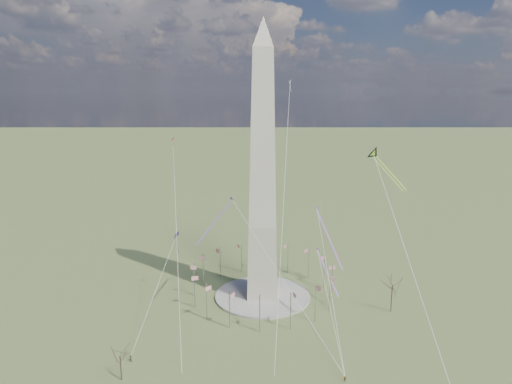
{
  "coord_description": "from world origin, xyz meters",
  "views": [
    {
      "loc": [
        5.6,
        -160.45,
        76.09
      ],
      "look_at": [
        -2.49,
        0.0,
        40.78
      ],
      "focal_mm": 32.0,
      "sensor_mm": 36.0,
      "label": 1
    }
  ],
  "objects_px": {
    "washington_monument": "(263,173)",
    "kite_delta_black": "(375,156)",
    "person_west": "(131,359)",
    "tree_near": "(393,283)"
  },
  "relations": [
    {
      "from": "tree_near",
      "to": "kite_delta_black",
      "type": "xyz_separation_m",
      "value": [
        -4.7,
        17.59,
        42.23
      ]
    },
    {
      "from": "washington_monument",
      "to": "person_west",
      "type": "height_order",
      "value": "washington_monument"
    },
    {
      "from": "washington_monument",
      "to": "kite_delta_black",
      "type": "bearing_deg",
      "value": 10.97
    },
    {
      "from": "washington_monument",
      "to": "person_west",
      "type": "distance_m",
      "value": 74.23
    },
    {
      "from": "person_west",
      "to": "tree_near",
      "type": "bearing_deg",
      "value": -148.46
    },
    {
      "from": "tree_near",
      "to": "person_west",
      "type": "xyz_separation_m",
      "value": [
        -82.28,
        -34.76,
        -9.9
      ]
    },
    {
      "from": "person_west",
      "to": "kite_delta_black",
      "type": "xyz_separation_m",
      "value": [
        77.58,
        52.36,
        52.12
      ]
    },
    {
      "from": "washington_monument",
      "to": "person_west",
      "type": "xyz_separation_m",
      "value": [
        -36.44,
        -44.39,
        -47.04
      ]
    },
    {
      "from": "washington_monument",
      "to": "kite_delta_black",
      "type": "distance_m",
      "value": 42.21
    },
    {
      "from": "tree_near",
      "to": "kite_delta_black",
      "type": "relative_size",
      "value": 0.94
    }
  ]
}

